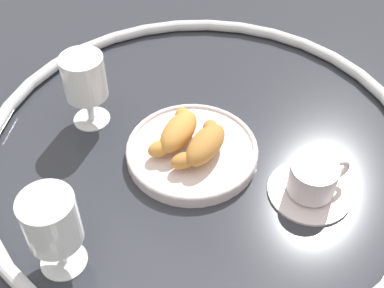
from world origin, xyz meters
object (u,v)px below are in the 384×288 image
(croissant_small, at_px, (177,131))
(pastry_plate, at_px, (192,151))
(juice_glass_right, at_px, (52,224))
(croissant_large, at_px, (204,145))
(juice_glass_left, at_px, (85,81))
(coffee_cup_near, at_px, (313,182))

(croissant_small, bearing_deg, pastry_plate, -98.74)
(pastry_plate, xyz_separation_m, juice_glass_right, (-0.27, 0.08, 0.08))
(croissant_large, height_order, juice_glass_left, juice_glass_left)
(pastry_plate, relative_size, juice_glass_right, 1.62)
(pastry_plate, bearing_deg, juice_glass_left, 88.92)
(juice_glass_left, bearing_deg, croissant_large, -92.05)
(juice_glass_right, bearing_deg, coffee_cup_near, -45.61)
(coffee_cup_near, height_order, juice_glass_left, juice_glass_left)
(croissant_small, distance_m, coffee_cup_near, 0.24)
(croissant_small, height_order, juice_glass_right, juice_glass_right)
(croissant_large, relative_size, juice_glass_left, 0.98)
(coffee_cup_near, bearing_deg, juice_glass_right, 134.39)
(croissant_small, bearing_deg, coffee_cup_near, -88.57)
(juice_glass_left, bearing_deg, croissant_small, -89.77)
(juice_glass_left, height_order, juice_glass_right, same)
(croissant_small, bearing_deg, croissant_large, -99.46)
(juice_glass_left, relative_size, juice_glass_right, 1.00)
(croissant_small, xyz_separation_m, coffee_cup_near, (0.01, -0.24, -0.02))
(pastry_plate, relative_size, croissant_small, 1.66)
(pastry_plate, bearing_deg, croissant_small, 81.26)
(pastry_plate, relative_size, coffee_cup_near, 1.67)
(croissant_large, bearing_deg, coffee_cup_near, -85.34)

